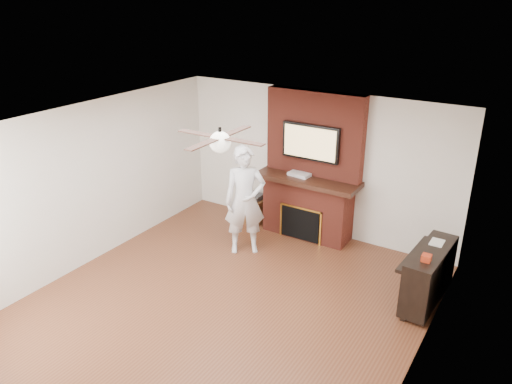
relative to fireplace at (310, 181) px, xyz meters
The scene contains 12 objects.
room_shell 2.56m from the fireplace, 90.00° to the right, with size 5.36×5.86×2.86m.
fireplace is the anchor object (origin of this frame).
tv 0.69m from the fireplace, 90.00° to the right, with size 1.00×0.08×0.60m.
ceiling_fan 2.88m from the fireplace, 90.00° to the right, with size 1.21×1.21×0.31m.
person 1.26m from the fireplace, 118.52° to the right, with size 0.66×0.44×1.79m, color silver.
side_table 1.33m from the fireplace, behind, with size 0.47×0.47×0.53m.
piano 2.58m from the fireplace, 23.93° to the right, with size 0.53×1.26×0.90m.
cable_box 0.21m from the fireplace, 148.14° to the right, with size 0.37×0.21×0.05m, color silver.
candle_orange 0.99m from the fireplace, 129.59° to the right, with size 0.07×0.07×0.13m, color orange.
candle_green 0.97m from the fireplace, 89.81° to the right, with size 0.08×0.08×0.09m, color #2C6C2B.
candle_cream 0.98m from the fireplace, 53.94° to the right, with size 0.07×0.07×0.11m, color beige.
candle_blue 1.02m from the fireplace, 30.67° to the right, with size 0.06×0.06×0.07m, color #3A4DAF.
Camera 1 is at (3.39, -4.63, 4.04)m, focal length 35.00 mm.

